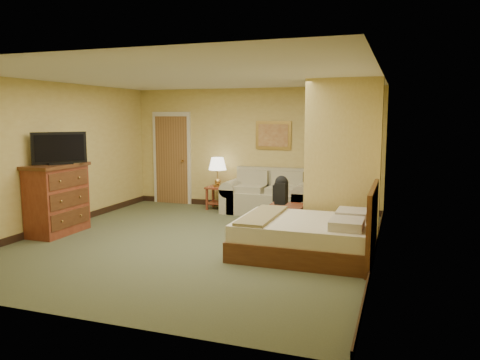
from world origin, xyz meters
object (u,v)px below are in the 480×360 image
at_px(loveseat, 268,199).
at_px(coffee_table, 287,211).
at_px(dresser, 57,199).
at_px(bed, 308,236).

height_order(loveseat, coffee_table, loveseat).
bearing_deg(dresser, loveseat, 44.03).
bearing_deg(coffee_table, bed, -66.29).
xyz_separation_m(coffee_table, dresser, (-3.59, -1.77, 0.32)).
relative_size(loveseat, bed, 0.94).
bearing_deg(dresser, coffee_table, 26.25).
relative_size(coffee_table, dresser, 0.52).
relative_size(coffee_table, bed, 0.32).
xyz_separation_m(loveseat, dresser, (-2.93, -2.83, 0.30)).
height_order(coffee_table, bed, bed).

